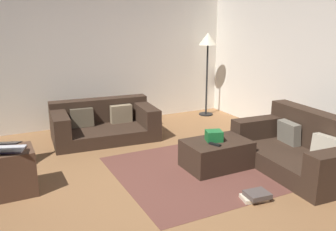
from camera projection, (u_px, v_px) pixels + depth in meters
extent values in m
plane|color=brown|center=(137.00, 200.00, 3.84)|extent=(6.40, 6.40, 0.00)
cube|color=silver|center=(68.00, 55.00, 6.20)|extent=(6.40, 0.12, 2.60)
cube|color=#332319|center=(105.00, 133.00, 5.80)|extent=(1.70, 1.08, 0.20)
cube|color=#332319|center=(99.00, 110.00, 6.04)|extent=(1.65, 0.37, 0.40)
cube|color=#332319|center=(145.00, 114.00, 5.99)|extent=(0.32, 0.97, 0.31)
cube|color=#332319|center=(60.00, 123.00, 5.48)|extent=(0.32, 0.97, 0.31)
cube|color=#8C7A5B|center=(121.00, 114.00, 6.00)|extent=(0.36, 0.14, 0.30)
cube|color=brown|center=(82.00, 118.00, 5.76)|extent=(0.37, 0.18, 0.31)
cube|color=#332319|center=(295.00, 161.00, 4.61)|extent=(1.07, 1.73, 0.24)
cube|color=#332319|center=(319.00, 131.00, 4.64)|extent=(0.36, 1.68, 0.49)
cube|color=#332319|center=(263.00, 127.00, 5.18)|extent=(0.96, 0.31, 0.28)
cube|color=#BCB299|center=(327.00, 148.00, 4.30)|extent=(0.18, 0.37, 0.31)
cube|color=#716B5B|center=(289.00, 133.00, 4.89)|extent=(0.19, 0.38, 0.31)
cube|color=#332319|center=(216.00, 154.00, 4.67)|extent=(0.85, 0.57, 0.36)
cube|color=#19662D|center=(214.00, 136.00, 4.61)|extent=(0.25, 0.23, 0.14)
cube|color=black|center=(215.00, 144.00, 4.46)|extent=(0.11, 0.17, 0.02)
cube|color=#4C3323|center=(10.00, 172.00, 3.93)|extent=(0.52, 0.44, 0.52)
cube|color=silver|center=(7.00, 149.00, 3.86)|extent=(0.41, 0.33, 0.02)
cube|color=black|center=(2.00, 143.00, 3.70)|extent=(0.41, 0.33, 0.06)
cube|color=beige|center=(254.00, 198.00, 3.85)|extent=(0.31, 0.24, 0.05)
cube|color=#4C423D|center=(257.00, 194.00, 3.82)|extent=(0.27, 0.23, 0.05)
cylinder|color=black|center=(206.00, 114.00, 7.30)|extent=(0.28, 0.28, 0.02)
cylinder|color=black|center=(207.00, 81.00, 7.11)|extent=(0.04, 0.04, 1.41)
cone|color=beige|center=(208.00, 39.00, 6.90)|extent=(0.36, 0.36, 0.24)
cube|color=brown|center=(216.00, 167.00, 4.72)|extent=(2.60, 2.00, 0.01)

